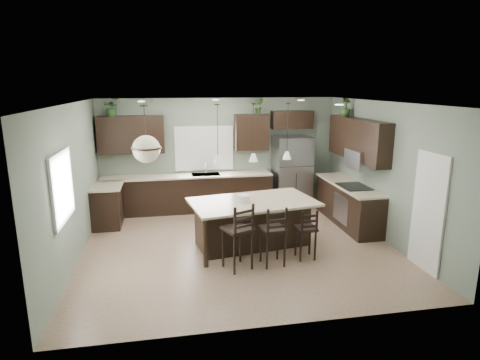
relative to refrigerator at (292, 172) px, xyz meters
The scene contains 33 objects.
ground 3.09m from the refrigerator, 127.80° to the right, with size 6.00×6.00×0.00m, color #9E8466.
pantry_door 4.05m from the refrigerator, 73.24° to the right, with size 0.04×0.82×2.04m, color white.
window_back 2.33m from the refrigerator, 169.57° to the left, with size 1.35×0.02×1.00m, color white.
window_left 5.76m from the refrigerator, 146.86° to the right, with size 0.02×1.10×1.00m, color white.
left_return_cabs 4.58m from the refrigerator, behind, with size 0.60×0.90×0.90m, color black.
left_return_countertop 4.53m from the refrigerator, behind, with size 0.66×0.96×0.04m, color beige.
back_lower_cabs 2.70m from the refrigerator, behind, with size 4.20×0.60×0.90m, color black.
back_countertop 2.66m from the refrigerator, behind, with size 4.20×0.66×0.04m, color beige.
sink_inset 2.21m from the refrigerator, behind, with size 0.70×0.45×0.01m, color gray.
faucet 2.21m from the refrigerator, behind, with size 0.02×0.02×0.28m, color silver.
back_upper_left 4.10m from the refrigerator, behind, with size 1.55×0.34×0.90m, color black.
back_upper_right 1.46m from the refrigerator, 165.99° to the left, with size 0.85×0.34×0.90m, color black.
fridge_header 1.35m from the refrigerator, 80.22° to the left, with size 1.05×0.34×0.45m, color black.
right_lower_cabs 1.77m from the refrigerator, 58.43° to the right, with size 0.60×2.35×0.90m, color black.
right_countertop 1.70m from the refrigerator, 59.01° to the right, with size 0.66×2.35×0.04m, color beige.
cooktop 1.94m from the refrigerator, 63.20° to the right, with size 0.58×0.75×0.02m, color black.
wall_oven_front 1.89m from the refrigerator, 71.21° to the right, with size 0.01×0.72×0.60m, color gray.
right_upper_cabs 2.05m from the refrigerator, 54.86° to the right, with size 0.34×2.35×0.90m, color black.
microwave 2.08m from the refrigerator, 60.62° to the right, with size 0.40×0.75×0.40m, color gray.
refrigerator is the anchor object (origin of this frame).
kitchen_island 2.85m from the refrigerator, 122.93° to the right, with size 2.39×1.36×0.92m, color black.
serving_dish 2.95m from the refrigerator, 125.80° to the right, with size 0.24×0.24×0.14m, color silver.
bar_stool_left 3.87m from the refrigerator, 121.26° to the right, with size 0.44×0.44×1.19m, color black.
bar_stool_center 3.55m from the refrigerator, 112.74° to the right, with size 0.41×0.41×1.10m, color black.
bar_stool_right 3.22m from the refrigerator, 102.74° to the right, with size 0.35×0.35×0.96m, color black.
pendant_left 3.58m from the refrigerator, 131.89° to the right, with size 0.17×0.17×1.10m, color white, non-canonical shape.
pendant_center 3.11m from the refrigerator, 122.93° to the right, with size 0.17×0.17×1.10m, color white, non-canonical shape.
pendant_right 2.74m from the refrigerator, 110.45° to the right, with size 0.17×0.17×1.10m, color white, non-canonical shape.
chandelier 4.61m from the refrigerator, 142.21° to the right, with size 0.51×0.51×0.99m, color beige, non-canonical shape.
plant_back_left 4.67m from the refrigerator, behind, with size 0.38×0.33×0.43m, color #23481F.
plant_back_right 1.89m from the refrigerator, 165.17° to the left, with size 0.22×0.18×0.41m, color #304A20.
plant_right_wall 2.12m from the refrigerator, 38.66° to the right, with size 0.24×0.24×0.43m, color #315123.
room_shell 3.05m from the refrigerator, 127.80° to the right, with size 6.00×6.00×6.00m.
Camera 1 is at (-1.31, -7.32, 3.13)m, focal length 30.00 mm.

